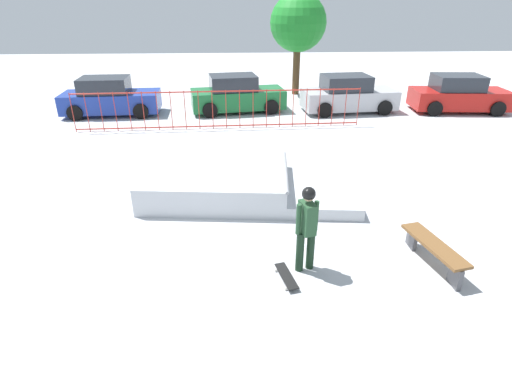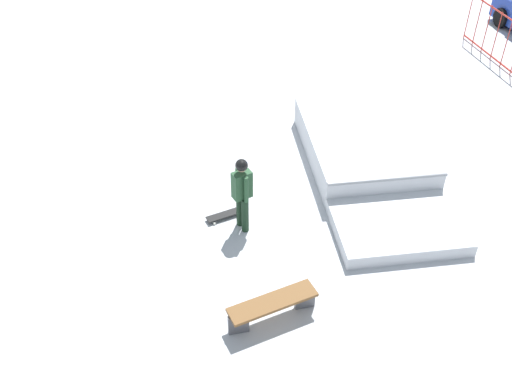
{
  "view_description": "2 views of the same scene",
  "coord_description": "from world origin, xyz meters",
  "px_view_note": "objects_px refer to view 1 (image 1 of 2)",
  "views": [
    {
      "loc": [
        0.6,
        -9.08,
        4.72
      ],
      "look_at": [
        1.02,
        -1.23,
        0.9
      ],
      "focal_mm": 28.37,
      "sensor_mm": 36.0,
      "label": 1
    },
    {
      "loc": [
        10.8,
        -4.6,
        8.33
      ],
      "look_at": [
        2.0,
        -2.54,
        1.0
      ],
      "focal_mm": 41.45,
      "sensor_mm": 36.0,
      "label": 2
    }
  ],
  "objects_px": {
    "skateboard": "(286,276)",
    "parked_car_red": "(459,95)",
    "park_bench": "(434,249)",
    "parked_car_blue": "(110,98)",
    "distant_tree": "(298,23)",
    "skater": "(307,223)",
    "parked_car_silver": "(348,95)",
    "skate_ramp": "(235,184)",
    "parked_car_green": "(237,95)"
  },
  "relations": [
    {
      "from": "park_bench",
      "to": "parked_car_red",
      "type": "relative_size",
      "value": 0.39
    },
    {
      "from": "skate_ramp",
      "to": "park_bench",
      "type": "bearing_deg",
      "value": -35.43
    },
    {
      "from": "skater",
      "to": "parked_car_silver",
      "type": "relative_size",
      "value": 0.41
    },
    {
      "from": "park_bench",
      "to": "parked_car_red",
      "type": "height_order",
      "value": "parked_car_red"
    },
    {
      "from": "parked_car_red",
      "to": "parked_car_blue",
      "type": "bearing_deg",
      "value": -176.65
    },
    {
      "from": "skater",
      "to": "skateboard",
      "type": "bearing_deg",
      "value": 112.4
    },
    {
      "from": "parked_car_red",
      "to": "distant_tree",
      "type": "height_order",
      "value": "distant_tree"
    },
    {
      "from": "park_bench",
      "to": "parked_car_red",
      "type": "bearing_deg",
      "value": 61.07
    },
    {
      "from": "park_bench",
      "to": "parked_car_silver",
      "type": "height_order",
      "value": "parked_car_silver"
    },
    {
      "from": "park_bench",
      "to": "skater",
      "type": "bearing_deg",
      "value": 179.95
    },
    {
      "from": "skater",
      "to": "park_bench",
      "type": "bearing_deg",
      "value": -106.88
    },
    {
      "from": "park_bench",
      "to": "parked_car_green",
      "type": "height_order",
      "value": "parked_car_green"
    },
    {
      "from": "park_bench",
      "to": "parked_car_blue",
      "type": "height_order",
      "value": "parked_car_blue"
    },
    {
      "from": "skate_ramp",
      "to": "skateboard",
      "type": "relative_size",
      "value": 6.82
    },
    {
      "from": "skate_ramp",
      "to": "parked_car_blue",
      "type": "height_order",
      "value": "parked_car_blue"
    },
    {
      "from": "parked_car_silver",
      "to": "parked_car_red",
      "type": "height_order",
      "value": "same"
    },
    {
      "from": "skate_ramp",
      "to": "distant_tree",
      "type": "bearing_deg",
      "value": 80.07
    },
    {
      "from": "skater",
      "to": "skateboard",
      "type": "distance_m",
      "value": 1.05
    },
    {
      "from": "skateboard",
      "to": "park_bench",
      "type": "height_order",
      "value": "park_bench"
    },
    {
      "from": "parked_car_green",
      "to": "skater",
      "type": "bearing_deg",
      "value": -92.98
    },
    {
      "from": "skater",
      "to": "park_bench",
      "type": "distance_m",
      "value": 2.56
    },
    {
      "from": "skate_ramp",
      "to": "skateboard",
      "type": "xyz_separation_m",
      "value": [
        0.93,
        -3.58,
        -0.24
      ]
    },
    {
      "from": "skateboard",
      "to": "parked_car_blue",
      "type": "height_order",
      "value": "parked_car_blue"
    },
    {
      "from": "park_bench",
      "to": "parked_car_red",
      "type": "distance_m",
      "value": 13.0
    },
    {
      "from": "skate_ramp",
      "to": "park_bench",
      "type": "height_order",
      "value": "skate_ramp"
    },
    {
      "from": "park_bench",
      "to": "parked_car_blue",
      "type": "relative_size",
      "value": 0.39
    },
    {
      "from": "skateboard",
      "to": "parked_car_red",
      "type": "distance_m",
      "value": 14.85
    },
    {
      "from": "skateboard",
      "to": "parked_car_green",
      "type": "distance_m",
      "value": 12.24
    },
    {
      "from": "skateboard",
      "to": "parked_car_blue",
      "type": "bearing_deg",
      "value": 14.92
    },
    {
      "from": "park_bench",
      "to": "skateboard",
      "type": "bearing_deg",
      "value": -173.82
    },
    {
      "from": "skater",
      "to": "skateboard",
      "type": "relative_size",
      "value": 2.09
    },
    {
      "from": "skater",
      "to": "parked_car_red",
      "type": "relative_size",
      "value": 0.41
    },
    {
      "from": "parked_car_green",
      "to": "parked_car_silver",
      "type": "relative_size",
      "value": 1.02
    },
    {
      "from": "distant_tree",
      "to": "parked_car_red",
      "type": "bearing_deg",
      "value": -30.25
    },
    {
      "from": "parked_car_blue",
      "to": "parked_car_red",
      "type": "bearing_deg",
      "value": -3.7
    },
    {
      "from": "parked_car_green",
      "to": "parked_car_silver",
      "type": "xyz_separation_m",
      "value": [
        4.97,
        -0.3,
        0.0
      ]
    },
    {
      "from": "parked_car_red",
      "to": "distant_tree",
      "type": "relative_size",
      "value": 0.86
    },
    {
      "from": "skater",
      "to": "parked_car_green",
      "type": "bearing_deg",
      "value": -11.25
    },
    {
      "from": "skateboard",
      "to": "distant_tree",
      "type": "bearing_deg",
      "value": -21.51
    },
    {
      "from": "parked_car_silver",
      "to": "distant_tree",
      "type": "bearing_deg",
      "value": 110.72
    },
    {
      "from": "parked_car_blue",
      "to": "parked_car_red",
      "type": "height_order",
      "value": "same"
    },
    {
      "from": "parked_car_blue",
      "to": "parked_car_red",
      "type": "distance_m",
      "value": 15.44
    },
    {
      "from": "skateboard",
      "to": "skate_ramp",
      "type": "bearing_deg",
      "value": 1.67
    },
    {
      "from": "skater",
      "to": "skate_ramp",
      "type": "bearing_deg",
      "value": 5.03
    },
    {
      "from": "skater",
      "to": "skateboard",
      "type": "xyz_separation_m",
      "value": [
        -0.38,
        -0.31,
        -0.93
      ]
    },
    {
      "from": "park_bench",
      "to": "distant_tree",
      "type": "distance_m",
      "value": 15.65
    },
    {
      "from": "parked_car_green",
      "to": "skate_ramp",
      "type": "bearing_deg",
      "value": -99.56
    },
    {
      "from": "parked_car_blue",
      "to": "skate_ramp",
      "type": "bearing_deg",
      "value": -60.05
    },
    {
      "from": "skater",
      "to": "park_bench",
      "type": "height_order",
      "value": "skater"
    },
    {
      "from": "park_bench",
      "to": "distant_tree",
      "type": "height_order",
      "value": "distant_tree"
    }
  ]
}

